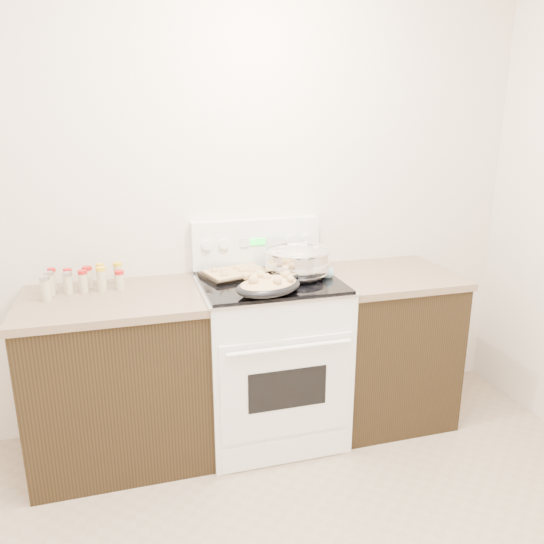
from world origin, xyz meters
name	(u,v)px	position (x,y,z in m)	size (l,w,h in m)	color
room_shell	(288,158)	(0.00, 0.00, 1.70)	(4.10, 3.60, 2.75)	silver
counter_left	(119,378)	(-0.48, 1.43, 0.46)	(0.93, 0.67, 0.92)	black
counter_right	(384,345)	(1.08, 1.43, 0.46)	(0.73, 0.67, 0.92)	black
kitchen_range	(269,355)	(0.35, 1.42, 0.49)	(0.78, 0.73, 1.22)	white
mixing_bowl	(297,263)	(0.50, 1.41, 1.03)	(0.37, 0.37, 0.21)	silver
roasting_pan	(268,285)	(0.28, 1.18, 0.99)	(0.43, 0.37, 0.11)	black
baking_sheet	(236,273)	(0.19, 1.53, 0.96)	(0.42, 0.34, 0.06)	black
wooden_spoon	(249,283)	(0.22, 1.36, 0.95)	(0.12, 0.28, 0.04)	#A07A49
blue_ladle	(328,271)	(0.68, 1.39, 0.97)	(0.12, 0.25, 0.09)	#95CADF
spice_jars	(82,280)	(-0.63, 1.57, 0.98)	(0.40, 0.23, 0.13)	#BFB28C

